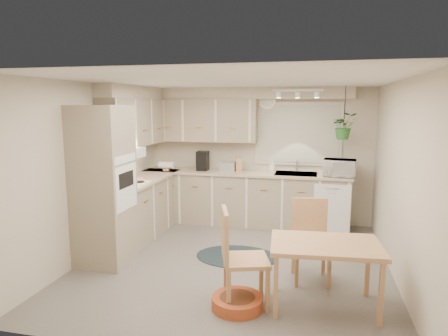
{
  "coord_description": "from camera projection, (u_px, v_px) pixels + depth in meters",
  "views": [
    {
      "loc": [
        1.02,
        -5.0,
        2.1
      ],
      "look_at": [
        -0.27,
        0.55,
        1.2
      ],
      "focal_mm": 32.0,
      "sensor_mm": 36.0,
      "label": 1
    }
  ],
  "objects": [
    {
      "name": "wall_oven_face",
      "position": [
        126.0,
        187.0,
        5.14
      ],
      "size": [
        0.02,
        0.56,
        0.58
      ],
      "primitive_type": "cube",
      "color": "silver",
      "rests_on": "oven_stack"
    },
    {
      "name": "sink",
      "position": [
        296.0,
        176.0,
        6.8
      ],
      "size": [
        0.7,
        0.48,
        0.1
      ],
      "primitive_type": "cube",
      "color": "#A0A2A8",
      "rests_on": "counter_back"
    },
    {
      "name": "knife_block",
      "position": [
        239.0,
        164.0,
        7.05
      ],
      "size": [
        0.13,
        0.13,
        0.24
      ],
      "primitive_type": "cube",
      "rotation": [
        0.0,
        0.0,
        0.23
      ],
      "color": "tan",
      "rests_on": "counter_back"
    },
    {
      "name": "range_hood",
      "position": [
        125.0,
        153.0,
        5.81
      ],
      "size": [
        0.4,
        0.6,
        0.14
      ],
      "primitive_type": "cube",
      "color": "silver",
      "rests_on": "upper_cab_left"
    },
    {
      "name": "cooktop",
      "position": [
        127.0,
        184.0,
        5.88
      ],
      "size": [
        0.52,
        0.58,
        0.02
      ],
      "primitive_type": "cube",
      "color": "silver",
      "rests_on": "counter_left"
    },
    {
      "name": "floor",
      "position": [
        234.0,
        263.0,
        5.36
      ],
      "size": [
        4.2,
        4.2,
        0.0
      ],
      "primitive_type": "plane",
      "color": "#6A645D",
      "rests_on": "ground"
    },
    {
      "name": "counter_back",
      "position": [
        244.0,
        173.0,
        6.99
      ],
      "size": [
        3.64,
        0.64,
        0.04
      ],
      "primitive_type": "cube",
      "color": "tan",
      "rests_on": "base_cab_back"
    },
    {
      "name": "base_cab_left",
      "position": [
        143.0,
        207.0,
        6.52
      ],
      "size": [
        0.6,
        1.85,
        0.9
      ],
      "primitive_type": "cube",
      "color": "gray",
      "rests_on": "floor"
    },
    {
      "name": "window_frame",
      "position": [
        298.0,
        134.0,
        6.96
      ],
      "size": [
        1.5,
        0.02,
        1.1
      ],
      "primitive_type": "cube",
      "color": "beige",
      "rests_on": "wall_back"
    },
    {
      "name": "coffee_maker",
      "position": [
        203.0,
        161.0,
        7.13
      ],
      "size": [
        0.2,
        0.24,
        0.34
      ],
      "primitive_type": "cube",
      "rotation": [
        0.0,
        0.0,
        0.02
      ],
      "color": "black",
      "rests_on": "counter_back"
    },
    {
      "name": "hanging_plant",
      "position": [
        344.0,
        129.0,
        6.41
      ],
      "size": [
        0.46,
        0.5,
        0.33
      ],
      "primitive_type": "imported",
      "rotation": [
        0.0,
        0.0,
        0.21
      ],
      "color": "#286628",
      "rests_on": "ceiling"
    },
    {
      "name": "wall_front",
      "position": [
        182.0,
        220.0,
        3.16
      ],
      "size": [
        4.0,
        0.04,
        2.4
      ],
      "primitive_type": "cube",
      "color": "beige",
      "rests_on": "floor"
    },
    {
      "name": "oven_stack",
      "position": [
        103.0,
        186.0,
        5.21
      ],
      "size": [
        0.65,
        0.65,
        2.1
      ],
      "primitive_type": "cube",
      "color": "gray",
      "rests_on": "floor"
    },
    {
      "name": "track_light_bar",
      "position": [
        298.0,
        90.0,
        6.33
      ],
      "size": [
        0.8,
        0.04,
        0.04
      ],
      "primitive_type": "cube",
      "color": "silver",
      "rests_on": "ceiling"
    },
    {
      "name": "counter_left",
      "position": [
        143.0,
        179.0,
        6.44
      ],
      "size": [
        0.64,
        1.89,
        0.04
      ],
      "primitive_type": "cube",
      "color": "tan",
      "rests_on": "base_cab_left"
    },
    {
      "name": "upper_cab_left",
      "position": [
        137.0,
        122.0,
        6.45
      ],
      "size": [
        0.35,
        2.0,
        0.75
      ],
      "primitive_type": "cube",
      "color": "gray",
      "rests_on": "wall_left"
    },
    {
      "name": "wall_back",
      "position": [
        258.0,
        155.0,
        7.2
      ],
      "size": [
        4.0,
        0.04,
        2.4
      ],
      "primitive_type": "cube",
      "color": "beige",
      "rests_on": "floor"
    },
    {
      "name": "ceiling",
      "position": [
        235.0,
        81.0,
        4.99
      ],
      "size": [
        4.2,
        4.2,
        0.0
      ],
      "primitive_type": "plane",
      "color": "silver",
      "rests_on": "wall_back"
    },
    {
      "name": "window_blinds",
      "position": [
        298.0,
        134.0,
        6.95
      ],
      "size": [
        1.4,
        0.02,
        1.0
      ],
      "primitive_type": "cube",
      "color": "beige",
      "rests_on": "wall_back"
    },
    {
      "name": "upper_cab_back",
      "position": [
        202.0,
        120.0,
        7.15
      ],
      "size": [
        2.0,
        0.35,
        0.75
      ],
      "primitive_type": "cube",
      "color": "gray",
      "rests_on": "wall_back"
    },
    {
      "name": "soap_bottle",
      "position": [
        272.0,
        169.0,
        7.02
      ],
      "size": [
        0.09,
        0.19,
        0.09
      ],
      "primitive_type": "imported",
      "rotation": [
        0.0,
        0.0,
        -0.05
      ],
      "color": "silver",
      "rests_on": "counter_back"
    },
    {
      "name": "toaster",
      "position": [
        228.0,
        166.0,
        7.07
      ],
      "size": [
        0.27,
        0.16,
        0.16
      ],
      "primitive_type": "cube",
      "rotation": [
        0.0,
        0.0,
        0.02
      ],
      "color": "#A0A2A8",
      "rests_on": "counter_back"
    },
    {
      "name": "pet_bed",
      "position": [
        237.0,
        302.0,
        4.16
      ],
      "size": [
        0.66,
        0.66,
        0.12
      ],
      "primitive_type": "cylinder",
      "rotation": [
        0.0,
        0.0,
        0.26
      ],
      "color": "#C13D26",
      "rests_on": "floor"
    },
    {
      "name": "wall_left",
      "position": [
        96.0,
        169.0,
        5.62
      ],
      "size": [
        0.04,
        4.2,
        2.4
      ],
      "primitive_type": "cube",
      "color": "beige",
      "rests_on": "floor"
    },
    {
      "name": "wall_right",
      "position": [
        400.0,
        182.0,
        4.73
      ],
      "size": [
        0.04,
        4.2,
        2.4
      ],
      "primitive_type": "cube",
      "color": "beige",
      "rests_on": "floor"
    },
    {
      "name": "chair_left",
      "position": [
        246.0,
        257.0,
        4.19
      ],
      "size": [
        0.61,
        0.61,
        1.04
      ],
      "primitive_type": "cube",
      "rotation": [
        0.0,
        0.0,
        -1.27
      ],
      "color": "tan",
      "rests_on": "floor"
    },
    {
      "name": "dining_table",
      "position": [
        324.0,
        275.0,
        4.15
      ],
      "size": [
        1.17,
        0.83,
        0.7
      ],
      "primitive_type": "cube",
      "rotation": [
        0.0,
        0.0,
        0.08
      ],
      "color": "tan",
      "rests_on": "floor"
    },
    {
      "name": "soffit_back",
      "position": [
        246.0,
        93.0,
        6.92
      ],
      "size": [
        3.6,
        0.3,
        0.2
      ],
      "primitive_type": "cube",
      "color": "beige",
      "rests_on": "wall_back"
    },
    {
      "name": "dishwasher_front",
      "position": [
        332.0,
        210.0,
        6.44
      ],
      "size": [
        0.58,
        0.02,
        0.83
      ],
      "primitive_type": "cube",
      "color": "silver",
      "rests_on": "base_cab_back"
    },
    {
      "name": "wall_clock",
      "position": [
        267.0,
        100.0,
        6.98
      ],
      "size": [
        0.3,
        0.03,
        0.3
      ],
      "primitive_type": "cylinder",
      "rotation": [
        1.57,
        0.0,
        0.0
      ],
      "color": "gold",
      "rests_on": "wall_back"
    },
    {
      "name": "braided_rug",
      "position": [
        237.0,
        256.0,
        5.58
      ],
      "size": [
        1.17,
        0.89,
        0.01
      ],
      "primitive_type": "ellipsoid",
      "rotation": [
        0.0,
        0.0,
        0.02
      ],
      "color": "black",
      "rests_on": "floor"
    },
    {
      "name": "soffit_left",
      "position": [
        134.0,
        92.0,
        6.38
      ],
      "size": [
        0.3,
        2.0,
        0.2
      ],
      "primitive_type": "cube",
      "color": "beige",
      "rests_on": "wall_left"
    },
    {
      "name": "base_cab_back",
      "position": [
        244.0,
        199.0,
        7.07
      ],
      "size": [
        3.6,
        0.6,
        0.9
      ],
      "primitive_type": "cube",
      "color": "gray",
      "rests_on": "floor"
    },
    {
      "name": "chair_back",
      "position": [
        311.0,
        242.0,
        4.76
      ],
      "size": [
        0.52,
        0.52,
        0.97
      ],
      "primitive_type": "cube",
      "rotation": [
        0.0,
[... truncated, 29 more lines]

